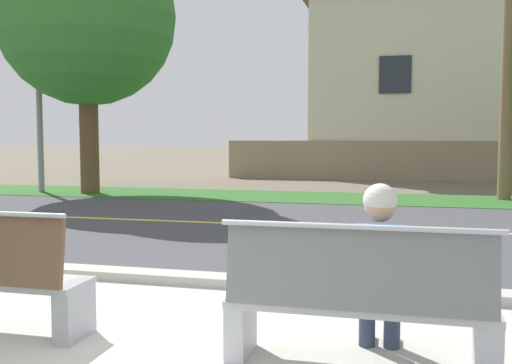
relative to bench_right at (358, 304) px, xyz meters
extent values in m
plane|color=#665B4C|center=(-1.48, 7.51, -0.45)|extent=(140.00, 140.00, 0.00)
cube|color=#B7B2A8|center=(-1.48, -0.09, -0.45)|extent=(44.00, 3.60, 0.01)
cube|color=#ADA89E|center=(-1.48, 1.86, -0.40)|extent=(44.00, 0.30, 0.11)
cube|color=#424247|center=(-1.48, 6.01, -0.45)|extent=(52.00, 8.00, 0.01)
cube|color=#E0CC4C|center=(-1.48, 6.01, -0.44)|extent=(48.00, 0.14, 0.01)
cube|color=#2D6026|center=(-1.48, 10.75, -0.45)|extent=(48.00, 2.80, 0.02)
cube|color=#9EA0A8|center=(-2.14, 0.07, -0.23)|extent=(0.14, 0.40, 0.45)
cube|color=silver|center=(-0.82, 0.07, -0.23)|extent=(0.14, 0.40, 0.45)
cube|color=silver|center=(0.82, 0.07, -0.23)|extent=(0.14, 0.40, 0.45)
cube|color=silver|center=(0.00, 0.07, -0.03)|extent=(1.79, 0.44, 0.05)
cube|color=slate|center=(0.00, -0.13, 0.26)|extent=(1.71, 0.12, 0.52)
cylinder|color=silver|center=(0.00, -0.14, 0.54)|extent=(1.79, 0.04, 0.04)
cylinder|color=#333D56|center=(0.04, 0.26, 0.06)|extent=(0.15, 0.42, 0.15)
cylinder|color=#333D56|center=(0.22, 0.26, 0.06)|extent=(0.15, 0.42, 0.15)
cylinder|color=#333D56|center=(0.04, 0.45, -0.24)|extent=(0.12, 0.12, 0.43)
cube|color=black|center=(0.04, 0.53, -0.42)|extent=(0.09, 0.24, 0.07)
cylinder|color=#333D56|center=(0.22, 0.45, -0.24)|extent=(0.12, 0.12, 0.43)
cube|color=black|center=(0.22, 0.53, -0.42)|extent=(0.09, 0.24, 0.07)
cube|color=#33599E|center=(0.13, 0.07, 0.26)|extent=(0.34, 0.20, 0.52)
cylinder|color=#33599E|center=(-0.08, 0.09, 0.28)|extent=(0.09, 0.09, 0.46)
cylinder|color=#33599E|center=(0.35, 0.09, 0.28)|extent=(0.09, 0.09, 0.46)
sphere|color=tan|center=(0.13, 0.08, 0.65)|extent=(0.21, 0.21, 0.21)
sphere|color=beige|center=(0.13, 0.08, 0.69)|extent=(0.22, 0.22, 0.22)
cylinder|color=gray|center=(-9.42, 10.35, 2.92)|extent=(0.16, 0.16, 6.74)
cylinder|color=brown|center=(-7.90, 10.33, 1.03)|extent=(0.50, 0.50, 2.97)
sphere|color=#33752D|center=(-7.90, 10.33, 4.30)|extent=(4.75, 4.75, 4.75)
cylinder|color=brown|center=(2.77, 11.34, 3.42)|extent=(0.32, 0.32, 7.75)
cube|color=gray|center=(0.56, 17.15, 0.25)|extent=(13.00, 0.36, 1.40)
cube|color=beige|center=(2.58, 20.35, 2.91)|extent=(11.14, 6.40, 6.73)
cube|color=#232833|center=(0.07, 17.12, 3.25)|extent=(1.10, 0.06, 1.30)
camera|label=1|loc=(0.25, -3.81, 1.11)|focal=40.58mm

